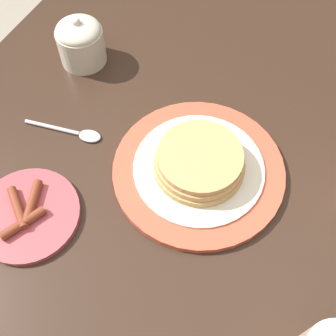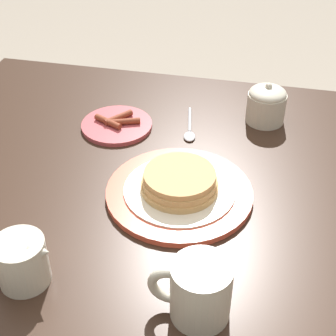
% 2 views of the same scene
% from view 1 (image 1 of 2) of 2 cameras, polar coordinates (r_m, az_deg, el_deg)
% --- Properties ---
extents(ground_plane, '(8.00, 8.00, 0.00)m').
position_cam_1_polar(ground_plane, '(1.37, 0.88, -16.22)').
color(ground_plane, gray).
extents(dining_table, '(1.20, 0.91, 0.73)m').
position_cam_1_polar(dining_table, '(0.80, 1.45, -4.65)').
color(dining_table, '#332116').
rests_on(dining_table, ground_plane).
extents(pancake_plate, '(0.28, 0.28, 0.05)m').
position_cam_1_polar(pancake_plate, '(0.68, 4.21, 0.23)').
color(pancake_plate, '#DB5138').
rests_on(pancake_plate, dining_table).
extents(side_plate_bacon, '(0.16, 0.16, 0.02)m').
position_cam_1_polar(side_plate_bacon, '(0.68, -18.53, -5.93)').
color(side_plate_bacon, '#B2474C').
rests_on(side_plate_bacon, dining_table).
extents(sugar_bowl, '(0.09, 0.09, 0.10)m').
position_cam_1_polar(sugar_bowl, '(0.84, -11.76, 16.43)').
color(sugar_bowl, beige).
rests_on(sugar_bowl, dining_table).
extents(spoon, '(0.04, 0.14, 0.01)m').
position_cam_1_polar(spoon, '(0.75, -12.39, 4.68)').
color(spoon, silver).
rests_on(spoon, dining_table).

